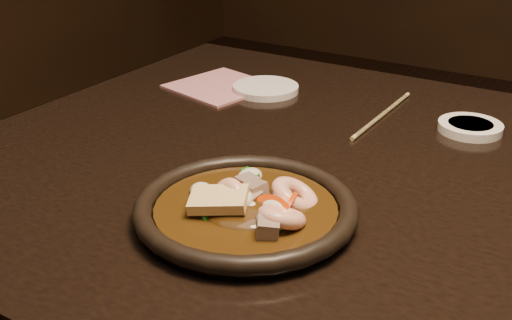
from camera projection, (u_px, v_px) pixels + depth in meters
The scene contains 6 objects.
plate at pixel (246, 210), 0.75m from camera, with size 0.26×0.26×0.03m.
stirfry at pixel (249, 206), 0.74m from camera, with size 0.16×0.14×0.06m.
soy_dish at pixel (470, 127), 1.00m from camera, with size 0.10×0.10×0.01m, color white.
saucer_left at pixel (266, 88), 1.17m from camera, with size 0.12×0.12×0.01m, color white.
chopsticks at pixel (382, 115), 1.06m from camera, with size 0.01×0.24×0.01m.
napkin at pixel (221, 86), 1.19m from camera, with size 0.16×0.16×0.00m, color #B87176.
Camera 1 is at (0.06, -0.73, 1.13)m, focal length 45.00 mm.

